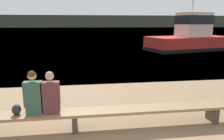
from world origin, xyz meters
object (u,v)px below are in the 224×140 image
(bench_main, at_px, (75,115))
(tugboat_red, at_px, (190,38))
(shopping_bag, at_px, (16,110))
(person_right, at_px, (51,95))
(person_left, at_px, (34,96))

(bench_main, relative_size, tugboat_red, 0.89)
(shopping_bag, bearing_deg, person_right, 0.47)
(person_left, bearing_deg, bench_main, -0.50)
(bench_main, distance_m, person_left, 1.06)
(person_right, bearing_deg, person_left, -179.85)
(bench_main, height_order, person_right, person_right)
(person_left, distance_m, tugboat_red, 19.12)
(bench_main, distance_m, tugboat_red, 18.59)
(person_left, distance_m, shopping_bag, 0.52)
(tugboat_red, bearing_deg, bench_main, 131.74)
(bench_main, xyz_separation_m, person_right, (-0.53, 0.01, 0.51))
(tugboat_red, bearing_deg, person_left, 129.47)
(person_right, xyz_separation_m, shopping_bag, (-0.80, -0.01, -0.31))
(person_left, bearing_deg, tugboat_red, 52.27)
(person_right, height_order, tugboat_red, tugboat_red)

